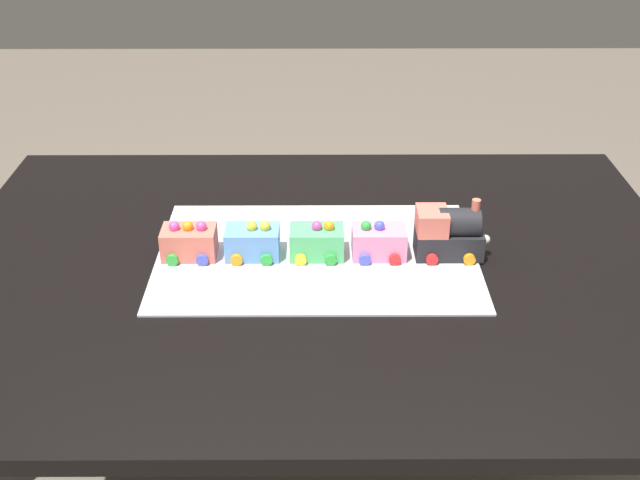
% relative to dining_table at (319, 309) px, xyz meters
% --- Properties ---
extents(dining_table, '(1.40, 1.00, 0.74)m').
position_rel_dining_table_xyz_m(dining_table, '(0.00, 0.00, 0.00)').
color(dining_table, black).
rests_on(dining_table, ground).
extents(cake_board, '(0.60, 0.40, 0.00)m').
position_rel_dining_table_xyz_m(cake_board, '(-0.00, -0.02, 0.11)').
color(cake_board, silver).
rests_on(cake_board, dining_table).
extents(cake_locomotive, '(0.14, 0.08, 0.12)m').
position_rel_dining_table_xyz_m(cake_locomotive, '(-0.24, -0.02, 0.16)').
color(cake_locomotive, '#232328').
rests_on(cake_locomotive, cake_board).
extents(cake_car_caboose_bubblegum, '(0.10, 0.08, 0.07)m').
position_rel_dining_table_xyz_m(cake_car_caboose_bubblegum, '(-0.12, -0.02, 0.14)').
color(cake_car_caboose_bubblegum, pink).
rests_on(cake_car_caboose_bubblegum, cake_board).
extents(cake_car_flatbed_mint_green, '(0.10, 0.08, 0.07)m').
position_rel_dining_table_xyz_m(cake_car_flatbed_mint_green, '(0.00, -0.02, 0.14)').
color(cake_car_flatbed_mint_green, '#59CC7A').
rests_on(cake_car_flatbed_mint_green, cake_board).
extents(cake_car_gondola_sky_blue, '(0.10, 0.08, 0.07)m').
position_rel_dining_table_xyz_m(cake_car_gondola_sky_blue, '(0.12, -0.02, 0.14)').
color(cake_car_gondola_sky_blue, '#669EEA').
rests_on(cake_car_gondola_sky_blue, cake_board).
extents(cake_car_hopper_coral, '(0.10, 0.08, 0.07)m').
position_rel_dining_table_xyz_m(cake_car_hopper_coral, '(0.24, -0.02, 0.14)').
color(cake_car_hopper_coral, '#F27260').
rests_on(cake_car_hopper_coral, cake_board).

